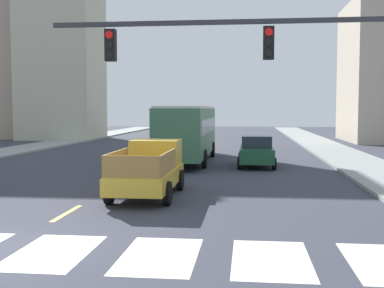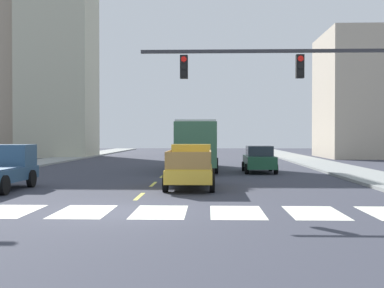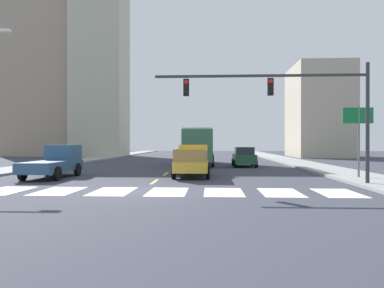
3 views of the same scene
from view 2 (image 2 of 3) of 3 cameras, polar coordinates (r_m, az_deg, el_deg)
name	(u,v)px [view 2 (image 2 of 3)]	position (r m, az deg, el deg)	size (l,w,h in m)	color
ground_plane	(122,212)	(16.01, -7.92, -7.58)	(160.00, 160.00, 0.00)	#343641
sidewalk_right	(347,171)	(34.88, 17.03, -2.88)	(3.53, 110.00, 0.15)	gray
crosswalk_stripe_2	(8,211)	(16.98, -19.99, -7.12)	(1.64, 2.86, 0.01)	silver
crosswalk_stripe_3	(84,212)	(16.25, -12.10, -7.45)	(1.64, 2.86, 0.01)	silver
crosswalk_stripe_4	(160,212)	(15.85, -3.63, -7.65)	(1.64, 2.86, 0.01)	silver
crosswalk_stripe_5	(237,212)	(15.80, 5.08, -7.67)	(1.64, 2.86, 0.01)	silver
crosswalk_stripe_6	(315,213)	(16.11, 13.66, -7.53)	(1.64, 2.86, 0.01)	silver
lane_dash_0	(139,196)	(19.92, -5.95, -5.89)	(0.16, 2.40, 0.01)	#DDD24B
lane_dash_1	(153,184)	(24.86, -4.38, -4.53)	(0.16, 2.40, 0.01)	#DDD24B
lane_dash_2	(163,176)	(29.81, -3.33, -3.62)	(0.16, 2.40, 0.01)	#DDD24B
lane_dash_3	(169,170)	(34.78, -2.58, -2.97)	(0.16, 2.40, 0.01)	#DDD24B
lane_dash_4	(174,166)	(39.76, -2.02, -2.48)	(0.16, 2.40, 0.01)	#DDD24B
lane_dash_5	(178,163)	(44.74, -1.58, -2.10)	(0.16, 2.40, 0.01)	#DDD24B
lane_dash_6	(181,160)	(49.73, -1.23, -1.79)	(0.16, 2.40, 0.01)	#DDD24B
lane_dash_7	(184,158)	(54.72, -0.95, -1.55)	(0.16, 2.40, 0.01)	#DDD24B
pickup_stakebed	(191,167)	(23.19, -0.17, -2.60)	(2.18, 5.20, 1.96)	gold
pickup_dark	(1,169)	(23.74, -20.72, -2.62)	(2.18, 5.20, 1.96)	#2D5071
city_bus	(197,142)	(34.48, 0.61, 0.24)	(2.72, 10.80, 3.32)	#3A6B4C
sedan_mid	(259,159)	(32.77, 7.57, -1.71)	(2.02, 4.40, 1.72)	#1B4C31
traffic_signal_gantry	(335,83)	(18.87, 15.78, 6.64)	(10.47, 0.27, 6.00)	#2D2D33
block_mid_left	(358,96)	(58.32, 18.23, 5.19)	(7.80, 11.01, 13.48)	#B7A994
block_mid_right	(58,42)	(59.46, -14.83, 11.00)	(7.69, 7.06, 25.58)	#B7B69C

